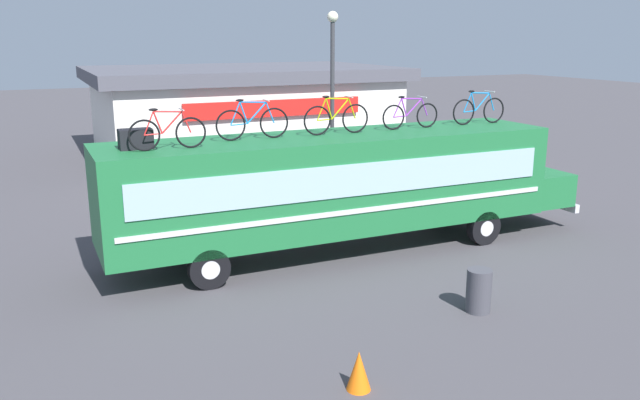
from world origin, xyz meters
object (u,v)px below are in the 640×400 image
object	(u,v)px
rooftop_bicycle_2	(252,123)
rooftop_bicycle_5	(479,110)
rooftop_bicycle_4	(410,115)
trash_bin	(479,291)
luggage_bag_1	(136,139)
bus	(343,182)
rooftop_bicycle_1	(168,132)
rooftop_bicycle_3	(336,118)
traffic_cone	(359,370)
street_lamp	(332,87)

from	to	relation	value
rooftop_bicycle_2	rooftop_bicycle_5	bearing A→B (deg)	-0.01
rooftop_bicycle_2	rooftop_bicycle_4	distance (m)	4.40
trash_bin	rooftop_bicycle_5	bearing A→B (deg)	53.65
luggage_bag_1	rooftop_bicycle_5	world-z (taller)	rooftop_bicycle_5
rooftop_bicycle_2	luggage_bag_1	bearing A→B (deg)	-176.13
rooftop_bicycle_5	rooftop_bicycle_2	bearing A→B (deg)	179.99
luggage_bag_1	trash_bin	world-z (taller)	luggage_bag_1
bus	rooftop_bicycle_1	bearing A→B (deg)	-174.92
rooftop_bicycle_3	traffic_cone	distance (m)	7.63
luggage_bag_1	street_lamp	world-z (taller)	street_lamp
rooftop_bicycle_5	rooftop_bicycle_1	bearing A→B (deg)	-176.19
rooftop_bicycle_4	rooftop_bicycle_1	bearing A→B (deg)	-174.99
luggage_bag_1	street_lamp	size ratio (longest dim) A/B	0.12
rooftop_bicycle_3	traffic_cone	xyz separation A→B (m)	(-2.71, -6.40, -3.13)
rooftop_bicycle_4	traffic_cone	bearing A→B (deg)	-127.32
luggage_bag_1	rooftop_bicycle_4	distance (m)	7.16
bus	traffic_cone	distance (m)	7.07
rooftop_bicycle_3	rooftop_bicycle_4	bearing A→B (deg)	1.57
rooftop_bicycle_3	traffic_cone	size ratio (longest dim) A/B	2.72
traffic_cone	rooftop_bicycle_2	bearing A→B (deg)	85.34
bus	rooftop_bicycle_2	world-z (taller)	rooftop_bicycle_2
traffic_cone	bus	bearing A→B (deg)	65.55
luggage_bag_1	traffic_cone	distance (m)	7.30
rooftop_bicycle_4	rooftop_bicycle_2	bearing A→B (deg)	179.82
rooftop_bicycle_3	trash_bin	world-z (taller)	rooftop_bicycle_3
rooftop_bicycle_3	street_lamp	size ratio (longest dim) A/B	0.29
rooftop_bicycle_4	street_lamp	distance (m)	4.65
street_lamp	luggage_bag_1	bearing A→B (deg)	-145.86
rooftop_bicycle_2	street_lamp	bearing A→B (deg)	46.84
bus	rooftop_bicycle_1	xyz separation A→B (m)	(-4.47, -0.40, 1.61)
rooftop_bicycle_2	trash_bin	size ratio (longest dim) A/B	2.03
bus	rooftop_bicycle_4	bearing A→B (deg)	4.87
bus	trash_bin	xyz separation A→B (m)	(0.77, -4.63, -1.38)
rooftop_bicycle_3	street_lamp	world-z (taller)	street_lamp
rooftop_bicycle_3	rooftop_bicycle_4	xyz separation A→B (m)	(2.22, 0.06, -0.04)
street_lamp	rooftop_bicycle_1	bearing A→B (deg)	-141.17
rooftop_bicycle_3	rooftop_bicycle_1	bearing A→B (deg)	-173.24
rooftop_bicycle_2	rooftop_bicycle_3	world-z (taller)	rooftop_bicycle_3
rooftop_bicycle_3	rooftop_bicycle_5	world-z (taller)	rooftop_bicycle_3
rooftop_bicycle_4	rooftop_bicycle_3	bearing A→B (deg)	-178.43
rooftop_bicycle_2	rooftop_bicycle_5	size ratio (longest dim) A/B	1.04
rooftop_bicycle_2	rooftop_bicycle_4	xyz separation A→B (m)	(4.40, -0.01, -0.03)
luggage_bag_1	rooftop_bicycle_4	bearing A→B (deg)	1.39
trash_bin	traffic_cone	bearing A→B (deg)	-155.52
rooftop_bicycle_1	traffic_cone	xyz separation A→B (m)	(1.61, -5.89, -3.11)
trash_bin	street_lamp	size ratio (longest dim) A/B	0.14
rooftop_bicycle_1	rooftop_bicycle_3	xyz separation A→B (m)	(4.32, 0.51, 0.02)
rooftop_bicycle_2	rooftop_bicycle_3	xyz separation A→B (m)	(2.18, -0.07, 0.00)
rooftop_bicycle_4	rooftop_bicycle_5	xyz separation A→B (m)	(2.25, 0.01, 0.03)
rooftop_bicycle_3	trash_bin	xyz separation A→B (m)	(0.92, -4.75, -3.02)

